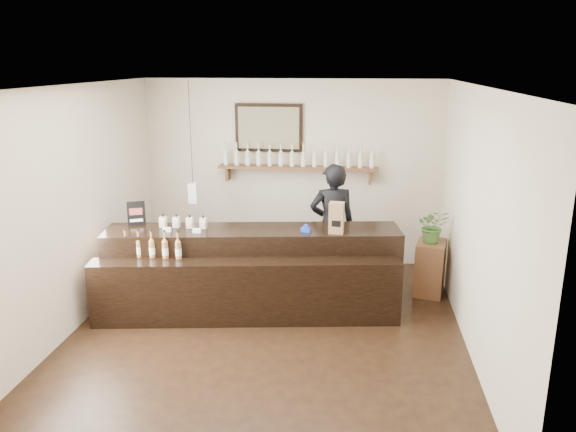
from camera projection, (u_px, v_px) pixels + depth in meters
The scene contains 10 objects.
ground at pixel (267, 331), 6.56m from camera, with size 5.00×5.00×0.00m, color black.
room_shell at pixel (266, 189), 6.10m from camera, with size 5.00×5.00×5.00m.
back_wall_decor at pixel (282, 151), 8.38m from camera, with size 2.66×0.96×1.69m.
counter at pixel (251, 274), 7.01m from camera, with size 3.73×1.49×1.20m.
promo_sign at pixel (136, 213), 7.11m from camera, with size 0.21×0.10×0.31m.
paper_bag at pixel (336, 218), 6.78m from camera, with size 0.19×0.15×0.38m.
tape_dispenser at pixel (306, 229), 6.86m from camera, with size 0.13×0.08×0.10m.
side_cabinet at pixel (430, 268), 7.54m from camera, with size 0.46×0.57×0.73m.
potted_plant at pixel (433, 226), 7.38m from camera, with size 0.41×0.35×0.45m, color #41712D.
shopkeeper at pixel (332, 217), 7.70m from camera, with size 0.71×0.47×1.95m, color black.
Camera 1 is at (0.97, -5.89, 3.06)m, focal length 35.00 mm.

